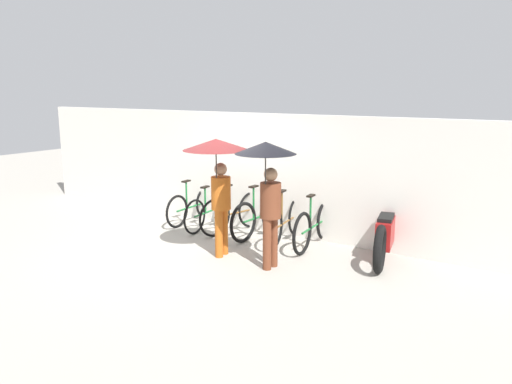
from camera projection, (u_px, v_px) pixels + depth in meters
name	position (u px, v px, depth m)	size (l,w,h in m)	color
ground_plane	(196.00, 255.00, 8.32)	(30.00, 30.00, 0.00)	#9E998E
back_wall	(259.00, 172.00, 9.67)	(12.11, 0.12, 2.27)	silver
parked_bicycle_0	(192.00, 206.00, 10.31)	(0.44, 1.62, 0.97)	black
parked_bicycle_1	(211.00, 209.00, 9.94)	(0.44, 1.78, 1.03)	black
parked_bicycle_2	(234.00, 212.00, 9.62)	(0.54, 1.65, 0.97)	black
parked_bicycle_3	(259.00, 216.00, 9.31)	(0.44, 1.70, 1.08)	black
parked_bicycle_4	(286.00, 221.00, 9.02)	(0.44, 1.73, 1.11)	black
parked_bicycle_5	(314.00, 225.00, 8.72)	(0.44, 1.76, 0.97)	black
pedestrian_leading	(218.00, 163.00, 7.91)	(1.05, 1.05, 1.96)	#B25619
pedestrian_center	(267.00, 172.00, 7.36)	(0.91, 0.91, 1.97)	brown
motorcycle	(385.00, 235.00, 8.05)	(0.71, 2.04, 0.94)	black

